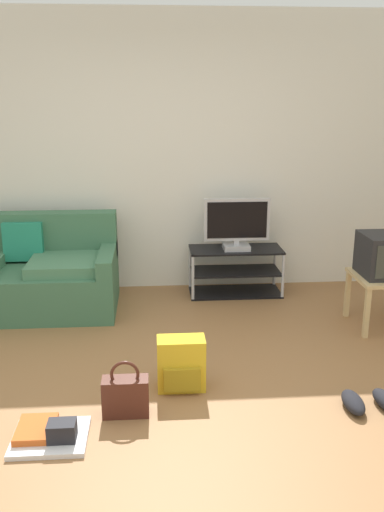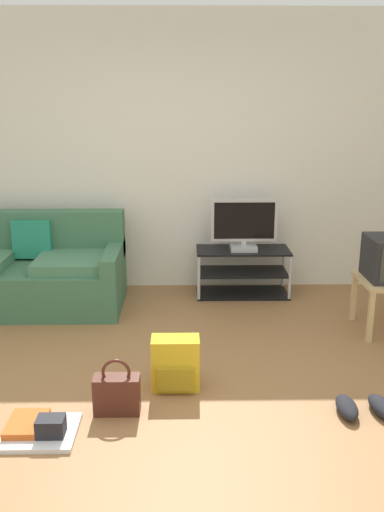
# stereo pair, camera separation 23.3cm
# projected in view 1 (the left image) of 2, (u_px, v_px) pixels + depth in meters

# --- Properties ---
(ground_plane) EXTENTS (9.00, 9.80, 0.02)m
(ground_plane) POSITION_uv_depth(u_px,v_px,m) (175.00, 412.00, 3.49)
(ground_plane) COLOR olive
(wall_back) EXTENTS (9.00, 0.10, 2.70)m
(wall_back) POSITION_uv_depth(u_px,v_px,m) (162.00, 155.00, 5.46)
(wall_back) COLOR silver
(wall_back) RESTS_ON ground_plane
(couch) EXTENTS (1.78, 0.87, 0.85)m
(couch) POSITION_uv_depth(u_px,v_px,m) (19.00, 276.00, 5.09)
(couch) COLOR #3D6B4C
(couch) RESTS_ON ground_plane
(tv_stand) EXTENTS (0.91, 0.41, 0.46)m
(tv_stand) POSITION_uv_depth(u_px,v_px,m) (235.00, 271.00, 5.51)
(tv_stand) COLOR black
(tv_stand) RESTS_ON ground_plane
(flat_tv) EXTENTS (0.64, 0.22, 0.50)m
(flat_tv) POSITION_uv_depth(u_px,v_px,m) (237.00, 225.00, 5.36)
(flat_tv) COLOR #B2B2B7
(flat_tv) RESTS_ON tv_stand
(backpack) EXTENTS (0.32, 0.25, 0.36)m
(backpack) POSITION_uv_depth(u_px,v_px,m) (181.00, 364.00, 3.72)
(backpack) COLOR gold
(backpack) RESTS_ON ground_plane
(handbag) EXTENTS (0.29, 0.13, 0.36)m
(handbag) POSITION_uv_depth(u_px,v_px,m) (126.00, 395.00, 3.42)
(handbag) COLOR #4C2319
(handbag) RESTS_ON ground_plane
(sneakers_pair) EXTENTS (0.36, 0.30, 0.09)m
(sneakers_pair) POSITION_uv_depth(u_px,v_px,m) (370.00, 402.00, 3.52)
(sneakers_pair) COLOR black
(sneakers_pair) RESTS_ON ground_plane
(floor_tray) EXTENTS (0.43, 0.37, 0.14)m
(floor_tray) POSITION_uv_depth(u_px,v_px,m) (49.00, 434.00, 3.19)
(floor_tray) COLOR silver
(floor_tray) RESTS_ON ground_plane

